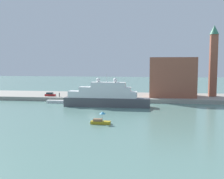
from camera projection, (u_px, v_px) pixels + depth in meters
ground at (92, 110)px, 83.66m from camera, size 400.00×400.00×0.00m
quay_dock at (106, 97)px, 110.20m from camera, size 110.00×21.98×1.42m
large_yacht at (106, 97)px, 89.19m from camera, size 28.00×3.82×10.74m
small_motorboat at (100, 120)px, 63.91m from camera, size 4.59×1.63×2.91m
work_barge at (56, 102)px, 97.63m from camera, size 6.43×1.74×0.95m
harbor_building at (172, 77)px, 104.59m from camera, size 16.99×12.37×14.84m
bell_tower at (213, 59)px, 104.37m from camera, size 3.44×3.44×26.99m
parked_car at (50, 94)px, 106.29m from camera, size 4.03×1.62×1.38m
person_figure at (59, 95)px, 104.00m from camera, size 0.36×0.36×1.67m
mooring_bollard at (116, 97)px, 99.28m from camera, size 0.43×0.43×0.72m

